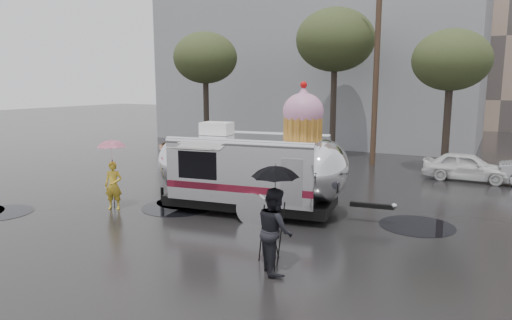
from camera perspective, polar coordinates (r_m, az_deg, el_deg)
The scene contains 14 objects.
ground at distance 12.81m, azimuth -13.13°, elevation -9.33°, with size 120.00×120.00×0.00m, color black.
puddles at distance 15.34m, azimuth -11.66°, elevation -6.10°, with size 15.23×7.88×0.01m.
grey_building at distance 35.27m, azimuth 8.30°, elevation 13.39°, with size 22.00×12.00×13.00m, color slate.
utility_pole at distance 23.71m, azimuth 14.79°, elevation 10.54°, with size 1.60×0.28×9.00m.
tree_left at distance 26.75m, azimuth -6.36°, elevation 12.50°, with size 3.64×3.64×6.95m.
tree_mid at distance 25.46m, azimuth 9.86°, elevation 14.50°, with size 4.20×4.20×8.03m.
tree_right at distance 22.16m, azimuth 23.21°, elevation 11.31°, with size 3.36×3.36×6.42m.
barricade_row at distance 23.67m, azimuth -7.40°, elevation 0.82°, with size 4.30×0.80×1.00m.
airstream_trailer at distance 14.52m, azimuth -0.34°, elevation -0.78°, with size 7.81×3.69×4.24m.
person_left at distance 15.65m, azimuth -17.39°, elevation -3.05°, with size 0.57×0.38×1.59m, color gold.
umbrella_pink at distance 15.45m, azimuth -17.60°, elevation 1.09°, with size 1.14×1.14×2.32m.
person_right at distance 10.02m, azimuth 2.38°, elevation -8.77°, with size 0.91×0.50×1.89m, color black.
umbrella_black at distance 9.75m, azimuth 2.42°, elevation -3.01°, with size 1.25×1.25×2.40m.
tripod at distance 10.59m, azimuth 1.98°, elevation -8.08°, with size 0.58×0.62×1.50m.
Camera 1 is at (8.11, -9.03, 4.10)m, focal length 32.00 mm.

